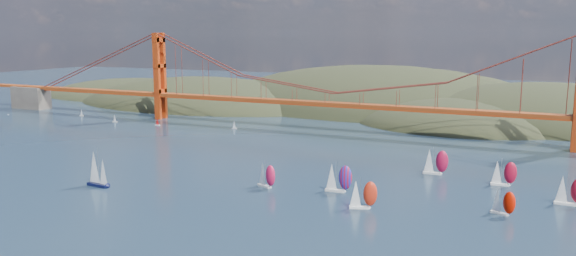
# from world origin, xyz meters

# --- Properties ---
(ground) EXTENTS (1200.00, 1200.00, 0.00)m
(ground) POSITION_xyz_m (0.00, 0.00, 0.00)
(ground) COLOR black
(ground) RESTS_ON ground
(headlands) EXTENTS (725.00, 225.00, 96.00)m
(headlands) POSITION_xyz_m (44.95, 278.29, -12.46)
(headlands) COLOR black
(headlands) RESTS_ON ground
(bridge) EXTENTS (552.00, 12.00, 55.00)m
(bridge) POSITION_xyz_m (-1.75, 180.00, 32.23)
(bridge) COLOR maroon
(bridge) RESTS_ON ground
(sloop_navy) EXTENTS (9.31, 5.44, 14.28)m
(sloop_navy) POSITION_xyz_m (-38.68, 37.67, 6.30)
(sloop_navy) COLOR black
(sloop_navy) RESTS_ON ground
(racer_0) EXTENTS (8.69, 5.91, 9.72)m
(racer_0) POSITION_xyz_m (17.50, 62.04, 4.59)
(racer_0) COLOR white
(racer_0) RESTS_ON ground
(racer_1) EXTENTS (9.04, 5.69, 10.11)m
(racer_1) POSITION_xyz_m (56.29, 52.88, 4.78)
(racer_1) COLOR white
(racer_1) RESTS_ON ground
(racer_2) EXTENTS (7.81, 5.42, 8.75)m
(racer_2) POSITION_xyz_m (96.77, 65.08, 4.14)
(racer_2) COLOR silver
(racer_2) RESTS_ON ground
(racer_3) EXTENTS (8.97, 3.90, 10.19)m
(racer_3) POSITION_xyz_m (94.20, 100.57, 4.81)
(racer_3) COLOR white
(racer_3) RESTS_ON ground
(racer_4) EXTENTS (9.23, 3.79, 10.58)m
(racer_4) POSITION_xyz_m (115.42, 84.58, 5.00)
(racer_4) COLOR white
(racer_4) RESTS_ON ground
(racer_5) EXTENTS (9.63, 4.05, 10.97)m
(racer_5) POSITION_xyz_m (68.68, 107.05, 5.18)
(racer_5) COLOR silver
(racer_5) RESTS_ON ground
(racer_rwb) EXTENTS (9.61, 4.08, 10.93)m
(racer_rwb) POSITION_xyz_m (42.76, 67.54, 5.17)
(racer_rwb) COLOR silver
(racer_rwb) RESTS_ON ground
(distant_boat_0) EXTENTS (3.00, 2.00, 4.70)m
(distant_boat_0) POSITION_xyz_m (-175.40, 166.33, 2.41)
(distant_boat_0) COLOR silver
(distant_boat_0) RESTS_ON ground
(distant_boat_1) EXTENTS (3.00, 2.00, 4.70)m
(distant_boat_1) POSITION_xyz_m (-136.94, 155.51, 2.41)
(distant_boat_1) COLOR silver
(distant_boat_1) RESTS_ON ground
(distant_boat_2) EXTENTS (3.00, 2.00, 4.70)m
(distant_boat_2) POSITION_xyz_m (-104.73, 156.43, 2.41)
(distant_boat_2) COLOR silver
(distant_boat_2) RESTS_ON ground
(distant_boat_3) EXTENTS (3.00, 2.00, 4.70)m
(distant_boat_3) POSITION_xyz_m (-56.93, 165.83, 2.41)
(distant_boat_3) COLOR silver
(distant_boat_3) RESTS_ON ground
(gull) EXTENTS (0.90, 0.25, 0.17)m
(gull) POSITION_xyz_m (-70.34, 28.16, 25.46)
(gull) COLOR white
(gull) RESTS_ON ground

